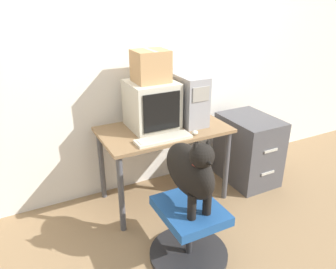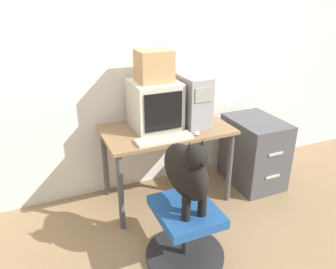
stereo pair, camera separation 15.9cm
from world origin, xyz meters
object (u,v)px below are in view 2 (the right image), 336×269
(pc_tower, at_px, (190,98))
(keyboard, at_px, (164,139))
(cardboard_box, at_px, (154,66))
(office_chair, at_px, (185,233))
(filing_cabinet, at_px, (254,152))
(dog, at_px, (187,170))
(crt_monitor, at_px, (155,105))

(pc_tower, height_order, keyboard, pc_tower)
(keyboard, xyz_separation_m, cardboard_box, (0.04, 0.31, 0.53))
(pc_tower, distance_m, office_chair, 1.21)
(pc_tower, height_order, office_chair, pc_tower)
(filing_cabinet, bearing_deg, dog, -148.12)
(keyboard, bearing_deg, dog, -96.82)
(crt_monitor, bearing_deg, filing_cabinet, -9.00)
(crt_monitor, xyz_separation_m, cardboard_box, (0.00, 0.00, 0.34))
(pc_tower, relative_size, keyboard, 1.02)
(dog, bearing_deg, filing_cabinet, 31.88)
(dog, bearing_deg, keyboard, 83.18)
(crt_monitor, height_order, filing_cabinet, crt_monitor)
(dog, height_order, cardboard_box, cardboard_box)
(cardboard_box, bearing_deg, crt_monitor, -90.00)
(crt_monitor, relative_size, keyboard, 0.87)
(crt_monitor, height_order, cardboard_box, cardboard_box)
(keyboard, xyz_separation_m, dog, (-0.07, -0.55, 0.01))
(pc_tower, height_order, dog, pc_tower)
(crt_monitor, height_order, office_chair, crt_monitor)
(crt_monitor, distance_m, keyboard, 0.36)
(keyboard, height_order, dog, dog)
(crt_monitor, distance_m, dog, 0.88)
(keyboard, relative_size, office_chair, 0.81)
(office_chair, relative_size, dog, 1.05)
(office_chair, distance_m, dog, 0.53)
(office_chair, bearing_deg, filing_cabinet, 32.06)
(pc_tower, bearing_deg, cardboard_box, 177.88)
(pc_tower, relative_size, dog, 0.87)
(pc_tower, xyz_separation_m, office_chair, (-0.45, -0.85, -0.73))
(filing_cabinet, distance_m, cardboard_box, 1.38)
(keyboard, height_order, office_chair, keyboard)
(office_chair, bearing_deg, dog, 90.00)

